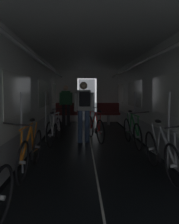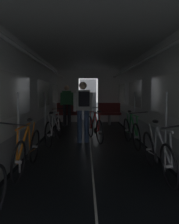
{
  "view_description": "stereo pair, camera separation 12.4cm",
  "coord_description": "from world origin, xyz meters",
  "px_view_note": "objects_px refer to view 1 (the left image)",
  "views": [
    {
      "loc": [
        -0.24,
        -1.84,
        1.39
      ],
      "look_at": [
        0.0,
        5.49,
        0.77
      ],
      "focal_mm": 37.04,
      "sensor_mm": 36.0,
      "label": 1
    },
    {
      "loc": [
        -0.12,
        -1.84,
        1.39
      ],
      "look_at": [
        0.0,
        5.49,
        0.77
      ],
      "focal_mm": 37.04,
      "sensor_mm": 36.0,
      "label": 2
    }
  ],
  "objects_px": {
    "bicycle_green": "(132,131)",
    "bicycle_red_in_aisle": "(95,127)",
    "bicycle_silver": "(161,153)",
    "person_standing_near_bench": "(66,103)",
    "bicycle_orange": "(31,151)",
    "bench_seat_far_left": "(67,112)",
    "bicycle_white": "(55,130)",
    "person_cyclist_aisle": "(84,106)",
    "bench_seat_far_right": "(108,112)"
  },
  "relations": [
    {
      "from": "bicycle_orange",
      "to": "bicycle_white",
      "type": "distance_m",
      "value": 2.26
    },
    {
      "from": "bicycle_green",
      "to": "person_standing_near_bench",
      "type": "xyz_separation_m",
      "value": [
        -1.96,
        3.62,
        0.59
      ]
    },
    {
      "from": "bicycle_green",
      "to": "person_cyclist_aisle",
      "type": "relative_size",
      "value": 1.0
    },
    {
      "from": "bicycle_orange",
      "to": "bicycle_red_in_aisle",
      "type": "height_order",
      "value": "bicycle_orange"
    },
    {
      "from": "bicycle_white",
      "to": "bicycle_green",
      "type": "distance_m",
      "value": 2.07
    },
    {
      "from": "bicycle_red_in_aisle",
      "to": "person_standing_near_bench",
      "type": "bearing_deg",
      "value": 109.6
    },
    {
      "from": "bicycle_silver",
      "to": "bicycle_green",
      "type": "xyz_separation_m",
      "value": [
        -0.02,
        2.17,
        0.0
      ]
    },
    {
      "from": "bicycle_red_in_aisle",
      "to": "bicycle_green",
      "type": "bearing_deg",
      "value": -37.35
    },
    {
      "from": "bench_seat_far_left",
      "to": "bicycle_green",
      "type": "xyz_separation_m",
      "value": [
        1.97,
        -4.0,
        -0.18
      ]
    },
    {
      "from": "bench_seat_far_right",
      "to": "bench_seat_far_left",
      "type": "bearing_deg",
      "value": 180.0
    },
    {
      "from": "bicycle_white",
      "to": "person_cyclist_aisle",
      "type": "relative_size",
      "value": 1.0
    },
    {
      "from": "bicycle_orange",
      "to": "person_cyclist_aisle",
      "type": "distance_m",
      "value": 2.63
    },
    {
      "from": "bicycle_white",
      "to": "person_standing_near_bench",
      "type": "height_order",
      "value": "person_standing_near_bench"
    },
    {
      "from": "bench_seat_far_left",
      "to": "bench_seat_far_right",
      "type": "distance_m",
      "value": 1.8
    },
    {
      "from": "bench_seat_far_right",
      "to": "person_cyclist_aisle",
      "type": "xyz_separation_m",
      "value": [
        -1.09,
        -3.56,
        0.45
      ]
    },
    {
      "from": "bicycle_silver",
      "to": "person_cyclist_aisle",
      "type": "height_order",
      "value": "person_cyclist_aisle"
    },
    {
      "from": "bench_seat_far_left",
      "to": "bicycle_white",
      "type": "xyz_separation_m",
      "value": [
        -0.08,
        -3.69,
        -0.18
      ]
    },
    {
      "from": "bench_seat_far_right",
      "to": "bicycle_silver",
      "type": "distance_m",
      "value": 6.18
    },
    {
      "from": "bicycle_green",
      "to": "person_standing_near_bench",
      "type": "height_order",
      "value": "person_standing_near_bench"
    },
    {
      "from": "bicycle_white",
      "to": "bicycle_orange",
      "type": "bearing_deg",
      "value": -93.91
    },
    {
      "from": "bicycle_orange",
      "to": "bicycle_white",
      "type": "relative_size",
      "value": 1.0
    },
    {
      "from": "bicycle_silver",
      "to": "bicycle_orange",
      "type": "bearing_deg",
      "value": 173.88
    },
    {
      "from": "bicycle_orange",
      "to": "person_standing_near_bench",
      "type": "height_order",
      "value": "person_standing_near_bench"
    },
    {
      "from": "bicycle_red_in_aisle",
      "to": "bench_seat_far_right",
      "type": "bearing_deg",
      "value": 77.02
    },
    {
      "from": "bicycle_orange",
      "to": "person_standing_near_bench",
      "type": "distance_m",
      "value": 5.6
    },
    {
      "from": "bicycle_red_in_aisle",
      "to": "person_standing_near_bench",
      "type": "xyz_separation_m",
      "value": [
        -1.04,
        2.92,
        0.59
      ]
    },
    {
      "from": "bench_seat_far_left",
      "to": "bicycle_white",
      "type": "bearing_deg",
      "value": -91.26
    },
    {
      "from": "bench_seat_far_right",
      "to": "person_standing_near_bench",
      "type": "xyz_separation_m",
      "value": [
        -1.8,
        -0.38,
        0.41
      ]
    },
    {
      "from": "person_standing_near_bench",
      "to": "bicycle_silver",
      "type": "bearing_deg",
      "value": -71.13
    },
    {
      "from": "bench_seat_far_right",
      "to": "bicycle_green",
      "type": "bearing_deg",
      "value": -87.6
    },
    {
      "from": "bicycle_white",
      "to": "person_cyclist_aisle",
      "type": "height_order",
      "value": "person_cyclist_aisle"
    },
    {
      "from": "bench_seat_far_left",
      "to": "bicycle_silver",
      "type": "distance_m",
      "value": 6.49
    },
    {
      "from": "bench_seat_far_left",
      "to": "bicycle_white",
      "type": "relative_size",
      "value": 0.58
    },
    {
      "from": "bicycle_orange",
      "to": "bicycle_white",
      "type": "xyz_separation_m",
      "value": [
        0.15,
        2.25,
        0.0
      ]
    },
    {
      "from": "person_cyclist_aisle",
      "to": "bicycle_green",
      "type": "bearing_deg",
      "value": -19.16
    },
    {
      "from": "bench_seat_far_right",
      "to": "bicycle_white",
      "type": "relative_size",
      "value": 0.58
    },
    {
      "from": "bench_seat_far_left",
      "to": "person_standing_near_bench",
      "type": "height_order",
      "value": "person_standing_near_bench"
    },
    {
      "from": "bicycle_silver",
      "to": "bicycle_white",
      "type": "relative_size",
      "value": 1.0
    },
    {
      "from": "bicycle_orange",
      "to": "bicycle_green",
      "type": "height_order",
      "value": "bicycle_orange"
    },
    {
      "from": "bicycle_silver",
      "to": "bicycle_red_in_aisle",
      "type": "xyz_separation_m",
      "value": [
        -0.94,
        2.88,
        0.0
      ]
    },
    {
      "from": "bicycle_green",
      "to": "bicycle_red_in_aisle",
      "type": "relative_size",
      "value": 1.02
    },
    {
      "from": "bicycle_orange",
      "to": "person_standing_near_bench",
      "type": "relative_size",
      "value": 1.0
    },
    {
      "from": "bicycle_silver",
      "to": "bicycle_red_in_aisle",
      "type": "height_order",
      "value": "bicycle_silver"
    },
    {
      "from": "bicycle_orange",
      "to": "bicycle_red_in_aisle",
      "type": "distance_m",
      "value": 2.93
    },
    {
      "from": "bicycle_red_in_aisle",
      "to": "person_standing_near_bench",
      "type": "distance_m",
      "value": 3.15
    },
    {
      "from": "bicycle_white",
      "to": "person_standing_near_bench",
      "type": "relative_size",
      "value": 1.0
    },
    {
      "from": "bicycle_green",
      "to": "person_standing_near_bench",
      "type": "bearing_deg",
      "value": 118.47
    },
    {
      "from": "bench_seat_far_right",
      "to": "bicycle_white",
      "type": "distance_m",
      "value": 4.14
    },
    {
      "from": "person_cyclist_aisle",
      "to": "bench_seat_far_right",
      "type": "bearing_deg",
      "value": 73.01
    },
    {
      "from": "person_cyclist_aisle",
      "to": "bicycle_red_in_aisle",
      "type": "distance_m",
      "value": 0.76
    }
  ]
}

